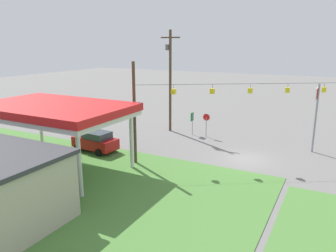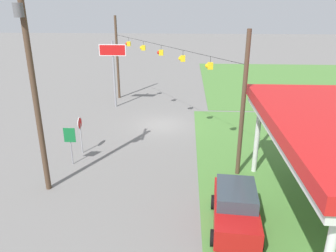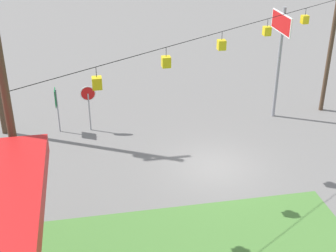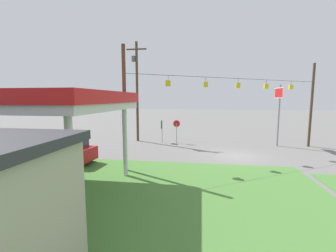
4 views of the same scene
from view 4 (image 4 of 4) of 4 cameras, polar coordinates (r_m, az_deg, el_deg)
The scene contains 9 objects.
ground_plane at distance 19.73m, azimuth 16.74°, elevation -7.31°, with size 160.00×160.00×0.00m, color slate.
gas_station_canopy at distance 13.85m, azimuth -35.10°, elevation 5.09°, with size 11.26×7.15×5.11m.
fuel_pump_near at distance 13.37m, azimuth -28.71°, elevation -11.14°, with size 0.71×0.56×1.69m.
car_at_pumps_front at distance 18.07m, azimuth -24.39°, elevation -5.82°, with size 4.30×2.37×1.85m.
stop_sign_roadside at distance 24.12m, azimuth 2.20°, elevation -0.06°, with size 0.80×0.08×2.50m.
stop_sign_overhead at distance 24.84m, azimuth 26.32°, elevation 5.44°, with size 0.22×2.42×6.13m.
route_sign at distance 24.48m, azimuth -1.59°, elevation -0.19°, with size 0.10×0.70×2.40m.
utility_pole_main at distance 25.35m, azimuth -7.95°, elevation 9.82°, with size 2.20×0.44×10.87m.
signal_span_gantry at distance 19.16m, azimuth 17.22°, elevation 5.96°, with size 15.81×10.24×8.16m.
Camera 4 is at (2.86, 18.93, 4.77)m, focal length 24.00 mm.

